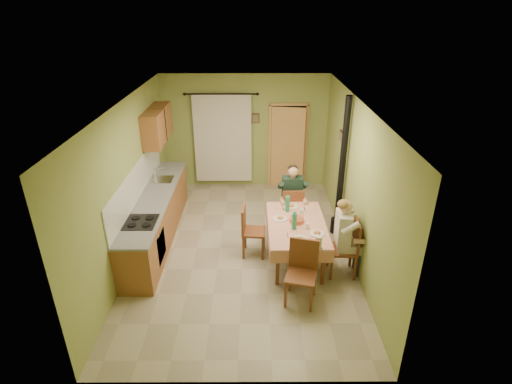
{
  "coord_description": "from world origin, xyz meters",
  "views": [
    {
      "loc": [
        0.22,
        -6.47,
        4.28
      ],
      "look_at": [
        0.25,
        0.1,
        1.15
      ],
      "focal_mm": 28.0,
      "sensor_mm": 36.0,
      "label": 1
    }
  ],
  "objects_px": {
    "dining_table": "(296,242)",
    "chair_near": "(301,285)",
    "chair_far": "(291,218)",
    "man_far": "(292,192)",
    "chair_left": "(253,240)",
    "stove_flue": "(340,187)",
    "man_right": "(345,229)",
    "chair_right": "(343,259)"
  },
  "relations": [
    {
      "from": "chair_near",
      "to": "man_far",
      "type": "height_order",
      "value": "man_far"
    },
    {
      "from": "dining_table",
      "to": "chair_left",
      "type": "relative_size",
      "value": 1.76
    },
    {
      "from": "chair_left",
      "to": "chair_far",
      "type": "bearing_deg",
      "value": 141.93
    },
    {
      "from": "chair_left",
      "to": "man_far",
      "type": "relative_size",
      "value": 0.7
    },
    {
      "from": "man_far",
      "to": "man_right",
      "type": "bearing_deg",
      "value": -65.14
    },
    {
      "from": "chair_near",
      "to": "dining_table",
      "type": "bearing_deg",
      "value": -76.89
    },
    {
      "from": "man_far",
      "to": "chair_left",
      "type": "bearing_deg",
      "value": -134.56
    },
    {
      "from": "chair_far",
      "to": "man_far",
      "type": "distance_m",
      "value": 0.59
    },
    {
      "from": "stove_flue",
      "to": "chair_right",
      "type": "bearing_deg",
      "value": -96.72
    },
    {
      "from": "chair_near",
      "to": "stove_flue",
      "type": "xyz_separation_m",
      "value": [
        0.96,
        2.08,
        0.73
      ]
    },
    {
      "from": "chair_right",
      "to": "man_right",
      "type": "xyz_separation_m",
      "value": [
        -0.02,
        0.0,
        0.59
      ]
    },
    {
      "from": "chair_near",
      "to": "stove_flue",
      "type": "relative_size",
      "value": 0.37
    },
    {
      "from": "dining_table",
      "to": "chair_near",
      "type": "relative_size",
      "value": 1.67
    },
    {
      "from": "chair_far",
      "to": "chair_right",
      "type": "height_order",
      "value": "chair_right"
    },
    {
      "from": "chair_right",
      "to": "chair_left",
      "type": "height_order",
      "value": "chair_right"
    },
    {
      "from": "chair_far",
      "to": "chair_left",
      "type": "bearing_deg",
      "value": -135.06
    },
    {
      "from": "man_right",
      "to": "chair_left",
      "type": "bearing_deg",
      "value": 70.47
    },
    {
      "from": "dining_table",
      "to": "chair_right",
      "type": "xyz_separation_m",
      "value": [
        0.77,
        -0.4,
        -0.09
      ]
    },
    {
      "from": "chair_far",
      "to": "chair_near",
      "type": "xyz_separation_m",
      "value": [
        -0.04,
        -2.15,
        0.0
      ]
    },
    {
      "from": "chair_left",
      "to": "chair_near",
      "type": "bearing_deg",
      "value": 34.51
    },
    {
      "from": "chair_far",
      "to": "chair_right",
      "type": "distance_m",
      "value": 1.63
    },
    {
      "from": "chair_near",
      "to": "man_far",
      "type": "bearing_deg",
      "value": -76.38
    },
    {
      "from": "chair_far",
      "to": "chair_near",
      "type": "height_order",
      "value": "chair_near"
    },
    {
      "from": "chair_near",
      "to": "man_far",
      "type": "distance_m",
      "value": 2.24
    },
    {
      "from": "dining_table",
      "to": "man_far",
      "type": "xyz_separation_m",
      "value": [
        0.01,
        1.05,
        0.5
      ]
    },
    {
      "from": "chair_near",
      "to": "stove_flue",
      "type": "height_order",
      "value": "stove_flue"
    },
    {
      "from": "dining_table",
      "to": "chair_far",
      "type": "distance_m",
      "value": 1.04
    },
    {
      "from": "stove_flue",
      "to": "man_right",
      "type": "bearing_deg",
      "value": -97.36
    },
    {
      "from": "stove_flue",
      "to": "dining_table",
      "type": "bearing_deg",
      "value": -133.8
    },
    {
      "from": "chair_right",
      "to": "man_far",
      "type": "relative_size",
      "value": 0.73
    },
    {
      "from": "chair_near",
      "to": "man_right",
      "type": "xyz_separation_m",
      "value": [
        0.78,
        0.71,
        0.59
      ]
    },
    {
      "from": "dining_table",
      "to": "chair_near",
      "type": "bearing_deg",
      "value": -91.95
    },
    {
      "from": "chair_near",
      "to": "chair_left",
      "type": "height_order",
      "value": "chair_near"
    },
    {
      "from": "chair_near",
      "to": "chair_right",
      "type": "distance_m",
      "value": 1.07
    },
    {
      "from": "man_right",
      "to": "man_far",
      "type": "bearing_deg",
      "value": 28.78
    },
    {
      "from": "dining_table",
      "to": "man_right",
      "type": "xyz_separation_m",
      "value": [
        0.75,
        -0.4,
        0.5
      ]
    },
    {
      "from": "chair_far",
      "to": "dining_table",
      "type": "bearing_deg",
      "value": -92.76
    },
    {
      "from": "dining_table",
      "to": "chair_left",
      "type": "xyz_separation_m",
      "value": [
        -0.78,
        0.19,
        -0.09
      ]
    },
    {
      "from": "chair_right",
      "to": "chair_far",
      "type": "bearing_deg",
      "value": 29.48
    },
    {
      "from": "dining_table",
      "to": "chair_right",
      "type": "relative_size",
      "value": 1.68
    },
    {
      "from": "chair_far",
      "to": "man_far",
      "type": "relative_size",
      "value": 0.71
    },
    {
      "from": "chair_far",
      "to": "man_far",
      "type": "xyz_separation_m",
      "value": [
        -0.0,
        0.01,
        0.59
      ]
    }
  ]
}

